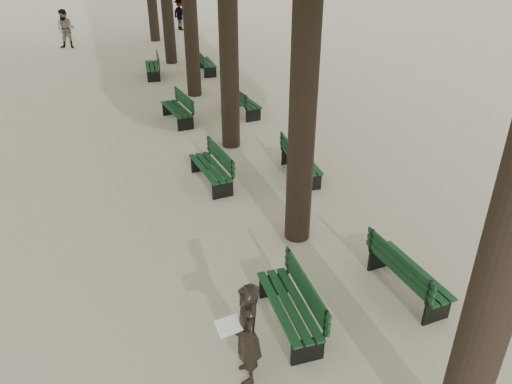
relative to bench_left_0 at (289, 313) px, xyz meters
name	(u,v)px	position (x,y,z in m)	size (l,w,h in m)	color
ground	(281,359)	(-0.37, -0.61, -0.27)	(120.00, 120.00, 0.00)	beige
bench_left_0	(289,313)	(0.00, 0.00, 0.00)	(0.62, 1.81, 0.92)	black
bench_left_1	(211,174)	(0.00, 5.22, 0.00)	(0.77, 1.85, 0.92)	black
bench_left_2	(177,114)	(0.00, 9.74, 0.00)	(0.81, 1.86, 0.92)	black
bench_left_3	(153,70)	(0.00, 15.34, 0.00)	(0.74, 1.85, 0.92)	black
bench_right_0	(407,280)	(2.27, 0.12, 0.00)	(0.70, 1.84, 0.92)	black
bench_right_1	(301,167)	(2.27, 4.90, 0.00)	(0.68, 1.83, 0.92)	black
bench_right_2	(244,106)	(2.27, 9.82, 0.00)	(0.77, 1.85, 0.92)	black
bench_right_3	(206,66)	(2.27, 15.23, 0.00)	(0.62, 1.81, 0.92)	black
man_with_map	(247,334)	(-0.95, -0.76, 0.55)	(0.63, 0.68, 1.63)	black
pedestrian_b	(180,14)	(3.04, 24.91, 0.63)	(1.16, 0.36, 1.80)	#262628
pedestrian_a	(66,29)	(-3.32, 21.95, 0.68)	(0.92, 0.38, 1.90)	#262628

